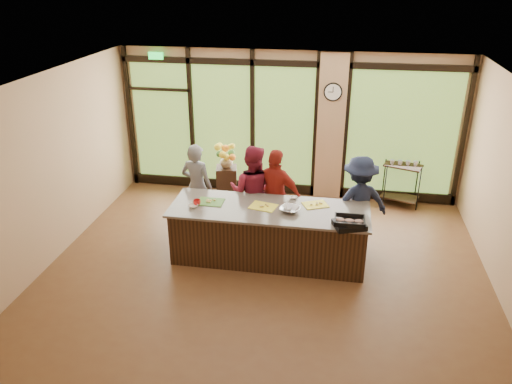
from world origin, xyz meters
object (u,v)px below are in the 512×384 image
at_px(island_base, 269,234).
at_px(cook_right, 359,202).
at_px(bar_cart, 402,179).
at_px(cook_left, 197,187).
at_px(flower_stand, 227,186).
at_px(roasting_pan, 349,225).

height_order(island_base, cook_right, cook_right).
bearing_deg(island_base, cook_right, 26.33).
height_order(island_base, bar_cart, bar_cart).
bearing_deg(cook_left, flower_stand, -95.63).
height_order(roasting_pan, bar_cart, roasting_pan).
height_order(island_base, roasting_pan, roasting_pan).
bearing_deg(roasting_pan, bar_cart, 49.41).
xyz_separation_m(island_base, cook_right, (1.43, 0.71, 0.37)).
bearing_deg(cook_right, cook_left, -23.57).
distance_m(island_base, flower_stand, 2.22).
relative_size(cook_left, cook_right, 1.00).
bearing_deg(roasting_pan, flower_stand, 115.46).
bearing_deg(cook_left, bar_cart, -146.48).
xyz_separation_m(cook_left, flower_stand, (0.31, 1.05, -0.41)).
relative_size(roasting_pan, flower_stand, 0.55).
bearing_deg(roasting_pan, cook_right, 61.34).
xyz_separation_m(island_base, flower_stand, (-1.14, 1.90, -0.03)).
relative_size(roasting_pan, bar_cart, 0.46).
relative_size(island_base, cook_right, 1.90).
distance_m(flower_stand, bar_cart, 3.51).
relative_size(flower_stand, bar_cart, 0.83).
xyz_separation_m(cook_left, cook_right, (2.88, -0.14, -0.00)).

